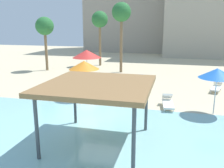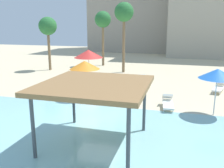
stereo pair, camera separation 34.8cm
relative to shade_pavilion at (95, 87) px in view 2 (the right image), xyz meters
The scene contains 12 objects.
ground_plane 4.11m from the shade_pavilion, 108.48° to the left, with size 80.00×80.00×0.00m, color beige.
lagoon_water 3.37m from the shade_pavilion, 116.43° to the right, with size 44.00×13.50×0.04m, color #8CC6CC.
shade_pavilion is the anchor object (origin of this frame).
beach_umbrella_orange_1 6.62m from the shade_pavilion, 115.40° to the left, with size 2.00×2.00×2.53m.
beach_umbrella_red_2 11.42m from the shade_pavilion, 112.24° to the left, with size 2.43×2.43×2.76m.
beach_umbrella_blue_4 7.09m from the shade_pavilion, 43.65° to the left, with size 1.94×1.94×2.57m.
lounge_chair_3 11.19m from the shade_pavilion, 88.66° to the left, with size 1.22×1.99×0.74m.
lounge_chair_4 11.97m from the shade_pavilion, 59.20° to the left, with size 1.11×1.99×0.74m.
lounge_chair_6 6.37m from the shade_pavilion, 64.06° to the left, with size 0.80×1.95×0.74m.
palm_tree_0 20.33m from the shade_pavilion, 106.80° to the left, with size 1.90×1.90×6.36m.
palm_tree_2 18.27m from the shade_pavilion, 125.25° to the left, with size 1.90×1.90×5.62m.
palm_tree_3 16.23m from the shade_pavilion, 98.95° to the left, with size 1.90×1.90×6.98m.
Camera 2 is at (4.25, -12.02, 4.83)m, focal length 39.46 mm.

